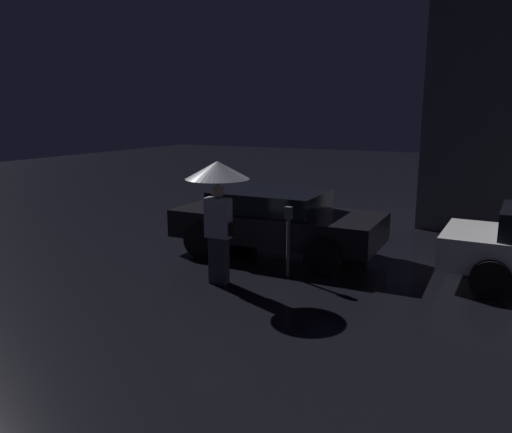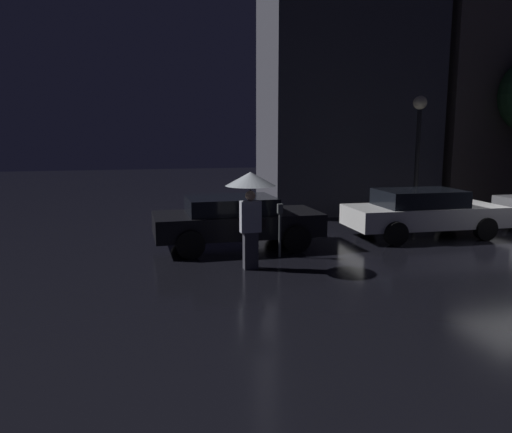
{
  "view_description": "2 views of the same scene",
  "coord_description": "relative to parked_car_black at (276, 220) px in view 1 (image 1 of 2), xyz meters",
  "views": [
    {
      "loc": [
        -3.21,
        -7.71,
        2.87
      ],
      "look_at": [
        -7.43,
        0.58,
        0.92
      ],
      "focal_mm": 35.0,
      "sensor_mm": 36.0,
      "label": 1
    },
    {
      "loc": [
        -9.81,
        -10.88,
        2.89
      ],
      "look_at": [
        -7.13,
        0.14,
        0.98
      ],
      "focal_mm": 35.0,
      "sensor_mm": 36.0,
      "label": 2
    }
  ],
  "objects": [
    {
      "name": "parked_car_black",
      "position": [
        0.0,
        0.0,
        0.0
      ],
      "size": [
        4.2,
        2.01,
        1.3
      ],
      "rotation": [
        0.0,
        0.0,
        0.01
      ],
      "color": "black",
      "rests_on": "ground"
    },
    {
      "name": "pedestrian_with_umbrella",
      "position": [
        -0.1,
        -2.08,
        0.94
      ],
      "size": [
        1.06,
        1.06,
        2.09
      ],
      "rotation": [
        0.0,
        0.0,
        3.17
      ],
      "color": "#383842",
      "rests_on": "ground"
    },
    {
      "name": "parking_meter",
      "position": [
        0.81,
        -1.22,
        0.07
      ],
      "size": [
        0.12,
        0.1,
        1.26
      ],
      "color": "#4C5154",
      "rests_on": "ground"
    }
  ]
}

